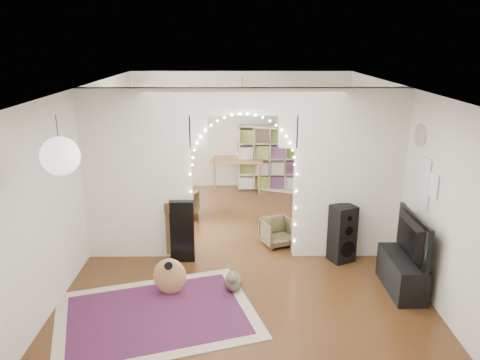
{
  "coord_description": "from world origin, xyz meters",
  "views": [
    {
      "loc": [
        -0.1,
        -7.03,
        3.39
      ],
      "look_at": [
        -0.05,
        0.3,
        1.18
      ],
      "focal_mm": 35.0,
      "sensor_mm": 36.0,
      "label": 1
    }
  ],
  "objects_px": {
    "media_console": "(402,273)",
    "dining_chair_right": "(277,232)",
    "acoustic_guitar": "(169,262)",
    "floor_speaker": "(342,234)",
    "dining_chair_left": "(182,204)",
    "bookcase": "(270,158)",
    "dining_table": "(239,161)"
  },
  "relations": [
    {
      "from": "bookcase",
      "to": "dining_table",
      "type": "bearing_deg",
      "value": -158.24
    },
    {
      "from": "acoustic_guitar",
      "to": "floor_speaker",
      "type": "xyz_separation_m",
      "value": [
        2.58,
        1.03,
        -0.04
      ]
    },
    {
      "from": "acoustic_guitar",
      "to": "bookcase",
      "type": "xyz_separation_m",
      "value": [
        1.68,
        4.78,
        0.25
      ]
    },
    {
      "from": "dining_chair_right",
      "to": "dining_chair_left",
      "type": "bearing_deg",
      "value": 120.93
    },
    {
      "from": "dining_chair_left",
      "to": "dining_table",
      "type": "bearing_deg",
      "value": 72.74
    },
    {
      "from": "bookcase",
      "to": "dining_chair_right",
      "type": "bearing_deg",
      "value": -69.52
    },
    {
      "from": "media_console",
      "to": "dining_chair_right",
      "type": "distance_m",
      "value": 2.22
    },
    {
      "from": "dining_table",
      "to": "dining_chair_right",
      "type": "relative_size",
      "value": 2.6
    },
    {
      "from": "media_console",
      "to": "dining_chair_right",
      "type": "xyz_separation_m",
      "value": [
        -1.61,
        1.52,
        -0.02
      ]
    },
    {
      "from": "bookcase",
      "to": "media_console",
      "type": "bearing_deg",
      "value": -49.98
    },
    {
      "from": "media_console",
      "to": "dining_table",
      "type": "height_order",
      "value": "dining_table"
    },
    {
      "from": "media_console",
      "to": "dining_table",
      "type": "relative_size",
      "value": 0.76
    },
    {
      "from": "dining_chair_right",
      "to": "media_console",
      "type": "bearing_deg",
      "value": -64.53
    },
    {
      "from": "media_console",
      "to": "dining_table",
      "type": "bearing_deg",
      "value": 114.98
    },
    {
      "from": "floor_speaker",
      "to": "dining_table",
      "type": "bearing_deg",
      "value": 88.19
    },
    {
      "from": "dining_table",
      "to": "dining_chair_left",
      "type": "distance_m",
      "value": 2.15
    },
    {
      "from": "dining_chair_right",
      "to": "bookcase",
      "type": "bearing_deg",
      "value": 67.57
    },
    {
      "from": "dining_table",
      "to": "acoustic_guitar",
      "type": "bearing_deg",
      "value": -92.0
    },
    {
      "from": "acoustic_guitar",
      "to": "floor_speaker",
      "type": "height_order",
      "value": "acoustic_guitar"
    },
    {
      "from": "acoustic_guitar",
      "to": "dining_chair_left",
      "type": "relative_size",
      "value": 2.08
    },
    {
      "from": "dining_table",
      "to": "dining_chair_right",
      "type": "distance_m",
      "value": 3.25
    },
    {
      "from": "dining_chair_right",
      "to": "floor_speaker",
      "type": "bearing_deg",
      "value": -53.05
    },
    {
      "from": "floor_speaker",
      "to": "dining_chair_left",
      "type": "bearing_deg",
      "value": 119.12
    },
    {
      "from": "acoustic_guitar",
      "to": "floor_speaker",
      "type": "relative_size",
      "value": 1.23
    },
    {
      "from": "acoustic_guitar",
      "to": "media_console",
      "type": "relative_size",
      "value": 1.13
    },
    {
      "from": "media_console",
      "to": "dining_chair_left",
      "type": "height_order",
      "value": "media_console"
    },
    {
      "from": "floor_speaker",
      "to": "dining_chair_right",
      "type": "height_order",
      "value": "floor_speaker"
    },
    {
      "from": "acoustic_guitar",
      "to": "floor_speaker",
      "type": "distance_m",
      "value": 2.78
    },
    {
      "from": "floor_speaker",
      "to": "dining_chair_left",
      "type": "height_order",
      "value": "floor_speaker"
    },
    {
      "from": "dining_chair_left",
      "to": "floor_speaker",
      "type": "bearing_deg",
      "value": -20.27
    },
    {
      "from": "floor_speaker",
      "to": "bookcase",
      "type": "relative_size",
      "value": 0.62
    },
    {
      "from": "media_console",
      "to": "dining_table",
      "type": "distance_m",
      "value": 5.2
    }
  ]
}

